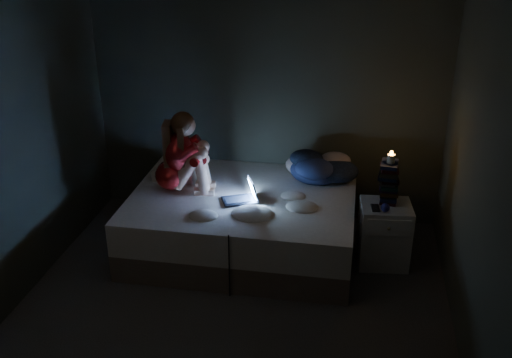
% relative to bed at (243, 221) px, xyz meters
% --- Properties ---
extents(floor, '(3.60, 3.80, 0.02)m').
position_rel_bed_xyz_m(floor, '(0.09, -1.10, -0.30)').
color(floor, '#2C2A29').
rests_on(floor, ground).
extents(wall_back, '(3.60, 0.02, 2.60)m').
position_rel_bed_xyz_m(wall_back, '(0.09, 0.81, 1.01)').
color(wall_back, '#333730').
rests_on(wall_back, ground).
extents(wall_front, '(3.60, 0.02, 2.60)m').
position_rel_bed_xyz_m(wall_front, '(0.09, -3.01, 1.01)').
color(wall_front, '#333730').
rests_on(wall_front, ground).
extents(wall_right, '(0.02, 3.80, 2.60)m').
position_rel_bed_xyz_m(wall_right, '(1.90, -1.10, 1.01)').
color(wall_right, '#333730').
rests_on(wall_right, ground).
extents(bed, '(2.11, 1.58, 0.58)m').
position_rel_bed_xyz_m(bed, '(0.00, 0.00, 0.00)').
color(bed, beige).
rests_on(bed, ground).
extents(pillow, '(0.41, 0.29, 0.12)m').
position_rel_bed_xyz_m(pillow, '(-0.74, 0.27, 0.35)').
color(pillow, white).
rests_on(pillow, bed).
extents(woman, '(0.54, 0.40, 0.80)m').
position_rel_bed_xyz_m(woman, '(-0.68, -0.03, 0.69)').
color(woman, '#A31116').
rests_on(woman, bed).
extents(laptop, '(0.38, 0.33, 0.22)m').
position_rel_bed_xyz_m(laptop, '(-0.01, -0.14, 0.40)').
color(laptop, black).
rests_on(laptop, bed).
extents(clothes_pile, '(0.67, 0.61, 0.33)m').
position_rel_bed_xyz_m(clothes_pile, '(0.66, 0.44, 0.45)').
color(clothes_pile, navy).
rests_on(clothes_pile, bed).
extents(nightstand, '(0.49, 0.45, 0.60)m').
position_rel_bed_xyz_m(nightstand, '(1.34, -0.03, 0.01)').
color(nightstand, silver).
rests_on(nightstand, ground).
extents(book_stack, '(0.19, 0.25, 0.37)m').
position_rel_bed_xyz_m(book_stack, '(1.34, 0.04, 0.50)').
color(book_stack, black).
rests_on(book_stack, nightstand).
extents(candle, '(0.07, 0.07, 0.08)m').
position_rel_bed_xyz_m(candle, '(1.34, 0.04, 0.73)').
color(candle, beige).
rests_on(candle, book_stack).
extents(phone, '(0.07, 0.14, 0.01)m').
position_rel_bed_xyz_m(phone, '(1.23, -0.11, 0.32)').
color(phone, black).
rests_on(phone, nightstand).
extents(blue_orb, '(0.08, 0.08, 0.08)m').
position_rel_bed_xyz_m(blue_orb, '(1.30, -0.16, 0.35)').
color(blue_orb, navy).
rests_on(blue_orb, nightstand).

